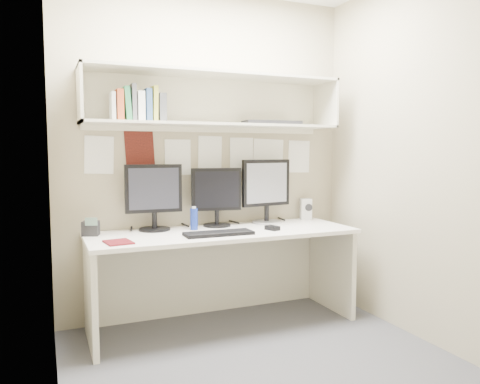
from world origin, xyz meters
name	(u,v)px	position (x,y,z in m)	size (l,w,h in m)	color
floor	(259,359)	(0.00, 0.00, 0.00)	(2.40, 2.00, 0.01)	#434347
wall_back	(207,155)	(0.00, 1.00, 1.30)	(2.40, 0.02, 2.60)	tan
wall_front	(362,158)	(0.00, -1.00, 1.30)	(2.40, 0.02, 2.60)	tan
wall_left	(51,157)	(-1.20, 0.00, 1.30)	(0.02, 2.00, 2.60)	tan
wall_right	(411,155)	(1.20, 0.00, 1.30)	(0.02, 2.00, 2.60)	tan
desk	(223,278)	(0.00, 0.65, 0.37)	(2.00, 0.70, 0.73)	white
overhead_hutch	(213,101)	(0.00, 0.86, 1.72)	(2.00, 0.38, 0.40)	beige
pinned_papers	(208,161)	(0.00, 0.99, 1.25)	(1.92, 0.01, 0.48)	white
monitor_left	(154,195)	(-0.47, 0.87, 1.00)	(0.43, 0.24, 0.50)	black
monitor_center	(216,195)	(0.03, 0.87, 0.98)	(0.40, 0.22, 0.46)	black
monitor_right	(266,189)	(0.47, 0.87, 1.01)	(0.45, 0.25, 0.53)	#A5A5AA
keyboard	(219,233)	(-0.10, 0.48, 0.74)	(0.49, 0.18, 0.02)	black
mouse	(272,228)	(0.35, 0.52, 0.75)	(0.07, 0.11, 0.03)	black
speaker	(306,209)	(0.88, 0.91, 0.82)	(0.12, 0.12, 0.18)	#B3B3AF
blue_bottle	(194,219)	(-0.19, 0.77, 0.81)	(0.06, 0.06, 0.18)	navy
maroon_notebook	(118,242)	(-0.80, 0.47, 0.74)	(0.16, 0.20, 0.01)	#570E14
desk_phone	(91,228)	(-0.94, 0.82, 0.78)	(0.14, 0.13, 0.13)	black
book_stack	(138,106)	(-0.60, 0.77, 1.65)	(0.38, 0.16, 0.26)	#B9B7B2
hutch_tray	(272,123)	(0.49, 0.81, 1.56)	(0.47, 0.18, 0.03)	black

